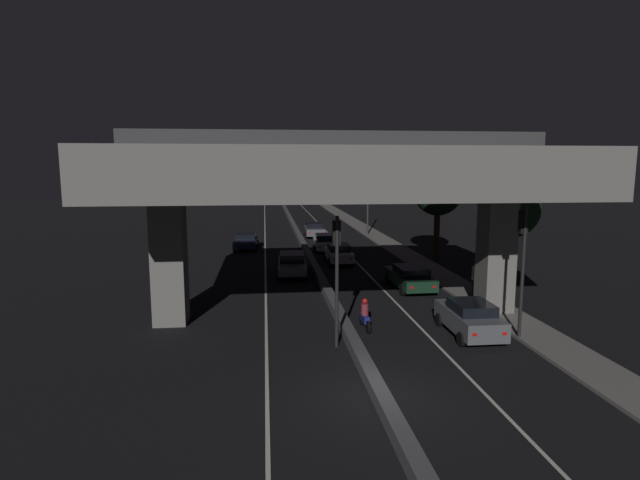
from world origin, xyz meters
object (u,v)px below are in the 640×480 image
traffic_light_right_of_median (523,249)px  street_lamp (365,188)px  motorcycle_blue_filtering_near (365,316)px  car_grey_lead (470,318)px  car_white_fourth (325,242)px  car_grey_fifth (315,230)px  pedestrian_on_sidewalk (475,279)px  car_grey_lead_oncoming (292,263)px  car_white_third (338,253)px  traffic_light_left_of_median (337,258)px  car_dark_green_second (410,277)px  car_dark_blue_second_oncoming (246,241)px

traffic_light_right_of_median → street_lamp: size_ratio=0.65×
traffic_light_right_of_median → motorcycle_blue_filtering_near: bearing=162.5°
street_lamp → car_grey_lead: 31.38m
car_white_fourth → car_grey_fifth: (-0.05, 8.32, 0.04)m
car_white_fourth → pedestrian_on_sidewalk: size_ratio=2.56×
motorcycle_blue_filtering_near → pedestrian_on_sidewalk: pedestrian_on_sidewalk is taller
car_grey_lead → car_white_fourth: 22.77m
traffic_light_right_of_median → car_white_fourth: size_ratio=1.19×
car_grey_lead → car_grey_lead_oncoming: 14.67m
traffic_light_right_of_median → motorcycle_blue_filtering_near: (-6.09, 1.91, -3.18)m
motorcycle_blue_filtering_near → pedestrian_on_sidewalk: bearing=-59.7°
street_lamp → car_white_third: 15.82m
traffic_light_left_of_median → car_dark_green_second: size_ratio=1.11×
car_grey_lead → car_grey_fifth: car_grey_lead is taller
car_grey_lead → pedestrian_on_sidewalk: pedestrian_on_sidewalk is taller
traffic_light_right_of_median → car_grey_fifth: 32.05m
car_grey_lead → pedestrian_on_sidewalk: 6.55m
car_dark_green_second → motorcycle_blue_filtering_near: (-4.08, -6.93, -0.13)m
car_grey_lead_oncoming → traffic_light_left_of_median: bearing=6.6°
street_lamp → car_grey_lead: size_ratio=2.14×
car_dark_blue_second_oncoming → car_dark_green_second: bearing=34.9°
car_grey_lead → traffic_light_left_of_median: bearing=96.8°
traffic_light_left_of_median → car_grey_lead_oncoming: (-1.01, 13.63, -2.81)m
car_grey_lead → car_white_third: size_ratio=0.95×
car_white_third → car_grey_lead: bearing=-169.6°
pedestrian_on_sidewalk → car_white_fourth: bearing=110.6°
car_grey_fifth → car_grey_lead_oncoming: size_ratio=0.88×
car_grey_lead_oncoming → pedestrian_on_sidewalk: pedestrian_on_sidewalk is taller
car_white_fourth → pedestrian_on_sidewalk: pedestrian_on_sidewalk is taller
traffic_light_right_of_median → motorcycle_blue_filtering_near: traffic_light_right_of_median is taller
car_white_third → motorcycle_blue_filtering_near: size_ratio=2.45×
pedestrian_on_sidewalk → car_grey_lead: bearing=-115.4°
car_grey_lead → car_dark_blue_second_oncoming: 25.90m
traffic_light_left_of_median → motorcycle_blue_filtering_near: traffic_light_left_of_median is taller
traffic_light_left_of_median → car_white_fourth: size_ratio=1.11×
traffic_light_left_of_median → motorcycle_blue_filtering_near: size_ratio=3.03×
car_white_third → car_dark_green_second: bearing=-160.8°
car_grey_fifth → pedestrian_on_sidewalk: bearing=-164.4°
traffic_light_left_of_median → car_grey_lead: traffic_light_left_of_median is taller
traffic_light_right_of_median → car_grey_lead: (-1.84, 0.63, -3.00)m
car_dark_green_second → traffic_light_right_of_median: bearing=-168.7°
traffic_light_right_of_median → car_white_fourth: (-5.29, 23.14, -3.05)m
motorcycle_blue_filtering_near → pedestrian_on_sidewalk: 8.44m
traffic_light_right_of_median → motorcycle_blue_filtering_near: 7.13m
street_lamp → motorcycle_blue_filtering_near: street_lamp is taller
car_dark_blue_second_oncoming → pedestrian_on_sidewalk: bearing=38.1°
traffic_light_right_of_median → car_grey_lead: bearing=161.0°
traffic_light_right_of_median → car_grey_fifth: bearing=99.6°
car_white_fourth → motorcycle_blue_filtering_near: (-0.80, -21.22, -0.13)m
car_dark_green_second → motorcycle_blue_filtering_near: bearing=148.1°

